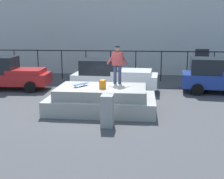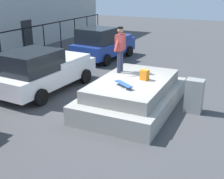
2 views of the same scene
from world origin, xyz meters
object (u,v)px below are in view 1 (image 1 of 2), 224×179
(backpack, at_px, (103,84))
(car_white_pickup_mid, at_px, (112,76))
(skateboarder, at_px, (117,62))
(car_red_pickup_near, at_px, (9,74))
(car_blue_pickup_far, at_px, (219,76))
(skateboard, at_px, (81,84))
(utility_box, at_px, (107,111))

(backpack, distance_m, car_white_pickup_mid, 4.40)
(skateboarder, relative_size, car_red_pickup_near, 0.39)
(car_red_pickup_near, bearing_deg, car_white_pickup_mid, 1.42)
(backpack, distance_m, car_red_pickup_near, 7.45)
(car_blue_pickup_far, bearing_deg, skateboard, -148.13)
(car_white_pickup_mid, distance_m, car_blue_pickup_far, 5.94)
(skateboarder, height_order, car_white_pickup_mid, skateboarder)
(car_red_pickup_near, bearing_deg, utility_box, -42.25)
(skateboard, bearing_deg, car_white_pickup_mid, 76.63)
(car_white_pickup_mid, distance_m, utility_box, 6.11)
(utility_box, bearing_deg, car_blue_pickup_far, 49.88)
(skateboard, distance_m, car_red_pickup_near, 6.42)
(car_blue_pickup_far, height_order, utility_box, car_blue_pickup_far)
(car_red_pickup_near, distance_m, utility_box, 8.83)
(backpack, bearing_deg, car_blue_pickup_far, -36.60)
(backpack, xyz_separation_m, utility_box, (0.41, -1.70, -0.65))
(skateboarder, distance_m, utility_box, 3.23)
(skateboard, distance_m, utility_box, 2.56)
(utility_box, bearing_deg, car_white_pickup_mid, 94.93)
(skateboarder, relative_size, car_white_pickup_mid, 0.35)
(car_red_pickup_near, relative_size, utility_box, 3.74)
(backpack, relative_size, car_blue_pickup_far, 0.08)
(car_red_pickup_near, xyz_separation_m, utility_box, (6.53, -5.93, -0.34))
(car_white_pickup_mid, xyz_separation_m, utility_box, (0.45, -6.08, -0.31))
(skateboard, height_order, utility_box, utility_box)
(skateboarder, relative_size, backpack, 4.64)
(skateboarder, xyz_separation_m, car_white_pickup_mid, (-0.57, 3.21, -1.16))
(backpack, xyz_separation_m, car_red_pickup_near, (-6.13, 4.24, -0.31))
(backpack, bearing_deg, skateboarder, -8.86)
(skateboarder, distance_m, car_red_pickup_near, 7.41)
(skateboard, xyz_separation_m, car_blue_pickup_far, (6.88, 4.28, -0.22))
(skateboarder, height_order, skateboard, skateboarder)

